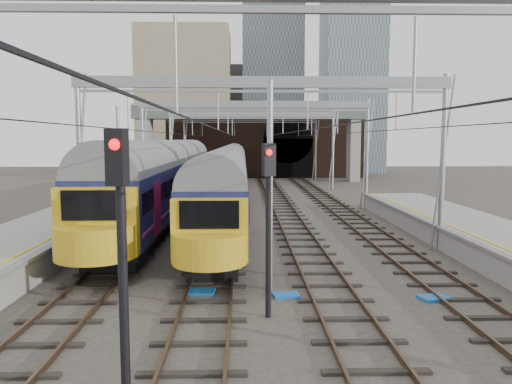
{
  "coord_description": "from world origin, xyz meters",
  "views": [
    {
      "loc": [
        -0.88,
        -14.48,
        5.07
      ],
      "look_at": [
        -0.24,
        10.81,
        2.4
      ],
      "focal_mm": 35.0,
      "sensor_mm": 36.0,
      "label": 1
    }
  ],
  "objects_px": {
    "train_main": "(232,168)",
    "signal_near_centre": "(269,210)",
    "signal_near_left": "(121,244)",
    "train_second": "(169,176)"
  },
  "relations": [
    {
      "from": "train_second",
      "to": "signal_near_left",
      "type": "height_order",
      "value": "signal_near_left"
    },
    {
      "from": "signal_near_left",
      "to": "signal_near_centre",
      "type": "height_order",
      "value": "signal_near_left"
    },
    {
      "from": "train_second",
      "to": "signal_near_centre",
      "type": "distance_m",
      "value": 21.24
    },
    {
      "from": "train_second",
      "to": "signal_near_left",
      "type": "relative_size",
      "value": 6.54
    },
    {
      "from": "train_main",
      "to": "signal_near_centre",
      "type": "xyz_separation_m",
      "value": [
        1.82,
        -32.94,
        0.73
      ]
    },
    {
      "from": "signal_near_left",
      "to": "train_main",
      "type": "bearing_deg",
      "value": 112.99
    },
    {
      "from": "signal_near_centre",
      "to": "train_second",
      "type": "bearing_deg",
      "value": 81.06
    },
    {
      "from": "signal_near_left",
      "to": "signal_near_centre",
      "type": "xyz_separation_m",
      "value": [
        2.8,
        5.29,
        -0.15
      ]
    },
    {
      "from": "train_main",
      "to": "signal_near_centre",
      "type": "height_order",
      "value": "signal_near_centre"
    },
    {
      "from": "train_main",
      "to": "signal_near_left",
      "type": "height_order",
      "value": "signal_near_left"
    }
  ]
}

